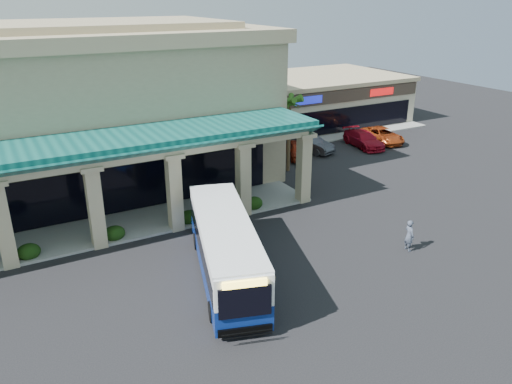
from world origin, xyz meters
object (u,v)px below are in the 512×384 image
pedestrian (409,235)px  car_red (364,139)px  transit_bus (225,249)px  car_gray (382,135)px  car_white (310,143)px  car_silver (298,150)px

pedestrian → car_red: pedestrian is taller
transit_bus → car_gray: size_ratio=2.19×
car_white → car_silver: bearing=-170.3°
pedestrian → car_silver: 17.26m
car_red → pedestrian: bearing=-115.7°
transit_bus → car_red: size_ratio=2.18×
pedestrian → car_white: 18.74m
transit_bus → pedestrian: transit_bus is taller
pedestrian → car_silver: bearing=-5.9°
transit_bus → car_red: transit_bus is taller
car_silver → car_white: bearing=50.2°
car_red → transit_bus: bearing=-138.0°
pedestrian → car_red: bearing=-26.3°
car_silver → car_gray: bearing=24.0°
transit_bus → car_silver: 19.94m
car_white → car_gray: (7.72, -0.81, -0.06)m
transit_bus → car_red: bearing=51.3°
car_red → car_gray: bearing=15.6°
pedestrian → car_white: size_ratio=0.39×
pedestrian → car_silver: pedestrian is taller
car_white → car_gray: bearing=-23.6°
pedestrian → car_gray: pedestrian is taller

